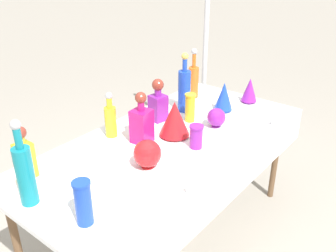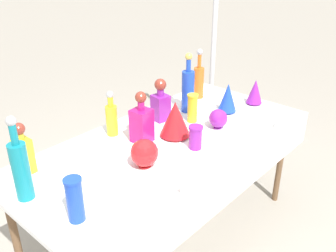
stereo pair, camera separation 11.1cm
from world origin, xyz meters
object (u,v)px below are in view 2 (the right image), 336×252
slender_vase_0 (192,107)px  fluted_vase_2 (175,119)px  tall_bottle_1 (112,118)px  square_decanter_0 (161,102)px  slender_vase_2 (196,136)px  fluted_vase_1 (255,92)px  canopy_pole (213,62)px  round_bowl_0 (144,153)px  tall_bottle_3 (199,80)px  slender_vase_1 (75,199)px  tall_bottle_0 (188,89)px  fluted_vase_0 (228,97)px  square_decanter_1 (142,122)px  tall_bottle_2 (21,168)px  square_decanter_2 (23,151)px  round_bowl_1 (218,118)px

slender_vase_0 → fluted_vase_2: (-0.24, -0.05, 0.02)m
tall_bottle_1 → square_decanter_0: (0.36, -0.08, 0.01)m
tall_bottle_1 → slender_vase_2: bearing=-67.3°
fluted_vase_1 → canopy_pole: bearing=63.0°
slender_vase_0 → round_bowl_0: 0.63m
tall_bottle_3 → slender_vase_1: size_ratio=1.82×
tall_bottle_3 → fluted_vase_1: 0.43m
tall_bottle_0 → fluted_vase_0: 0.29m
square_decanter_1 → fluted_vase_0: bearing=-11.3°
tall_bottle_2 → round_bowl_0: 0.62m
square_decanter_0 → slender_vase_2: square_decanter_0 is taller
tall_bottle_2 → tall_bottle_0: bearing=3.0°
tall_bottle_2 → fluted_vase_0: size_ratio=2.02×
square_decanter_2 → fluted_vase_2: 0.89m
tall_bottle_2 → fluted_vase_2: 0.96m
square_decanter_0 → square_decanter_1: (-0.30, -0.12, 0.00)m
tall_bottle_0 → tall_bottle_1: (-0.60, 0.12, -0.05)m
slender_vase_2 → round_bowl_1: size_ratio=1.10×
fluted_vase_2 → canopy_pole: canopy_pole is taller
fluted_vase_2 → slender_vase_2: bearing=-101.2°
square_decanter_2 → round_bowl_1: bearing=-22.2°
square_decanter_0 → fluted_vase_1: square_decanter_0 is taller
slender_vase_0 → tall_bottle_0: bearing=49.4°
round_bowl_1 → canopy_pole: size_ratio=0.06×
square_decanter_2 → tall_bottle_2: bearing=-120.1°
fluted_vase_1 → fluted_vase_2: bearing=172.5°
square_decanter_0 → slender_vase_1: square_decanter_0 is taller
tall_bottle_0 → square_decanter_0: size_ratio=1.45×
fluted_vase_1 → fluted_vase_2: size_ratio=0.81×
tall_bottle_1 → square_decanter_0: square_decanter_0 is taller
slender_vase_2 → fluted_vase_2: size_ratio=0.62×
tall_bottle_2 → slender_vase_1: (0.07, -0.31, -0.06)m
round_bowl_1 → canopy_pole: 1.05m
square_decanter_2 → fluted_vase_2: bearing=-20.7°
tall_bottle_3 → slender_vase_1: 1.57m
fluted_vase_1 → fluted_vase_2: 0.79m
tall_bottle_1 → square_decanter_0: 0.37m
square_decanter_2 → slender_vase_0: size_ratio=1.48×
tall_bottle_2 → canopy_pole: size_ratio=0.19×
tall_bottle_0 → slender_vase_0: bearing=-130.6°
tall_bottle_1 → slender_vase_1: (-0.63, -0.50, -0.00)m
tall_bottle_3 → round_bowl_1: (-0.34, -0.42, -0.07)m
square_decanter_0 → fluted_vase_0: bearing=-32.8°
square_decanter_0 → square_decanter_2: bearing=174.9°
tall_bottle_1 → square_decanter_0: size_ratio=1.00×
tall_bottle_2 → slender_vase_1: size_ratio=2.02×
tall_bottle_3 → slender_vase_0: bearing=-147.7°
tall_bottle_0 → square_decanter_1: size_ratio=1.32×
tall_bottle_3 → square_decanter_1: tall_bottle_3 is taller
tall_bottle_2 → canopy_pole: bearing=10.7°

